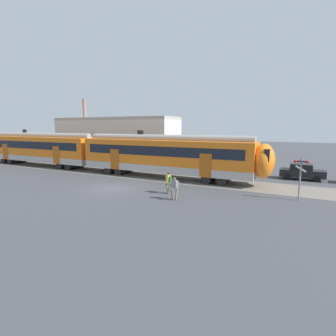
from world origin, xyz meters
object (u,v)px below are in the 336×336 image
Objects in this scene: pedestrian_grey at (175,186)px; parked_car_black at (302,172)px; crossing_signal at (301,172)px; commuter_train at (98,152)px; pedestrian_yellow at (169,181)px.

pedestrian_grey is 0.41× the size of parked_car_black.
crossing_signal is at bearing 26.15° from pedestrian_grey.
pedestrian_grey is at bearing -28.02° from commuter_train.
parked_car_black is at bearing 56.76° from pedestrian_grey.
pedestrian_yellow is at bearing -130.36° from parked_car_black.
crossing_signal is (7.77, 3.82, 1.02)m from pedestrian_grey.
pedestrian_yellow is (11.92, -5.59, -1.26)m from commuter_train.
pedestrian_grey is 8.72m from crossing_signal.
parked_car_black is at bearing 13.71° from commuter_train.
commuter_train reaches higher than pedestrian_grey.
parked_car_black is (9.11, 10.72, -0.21)m from pedestrian_yellow.
commuter_train is 21.11m from crossing_signal.
pedestrian_yellow is at bearing -25.12° from commuter_train.
crossing_signal reaches higher than pedestrian_grey.
pedestrian_grey is 0.56× the size of crossing_signal.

